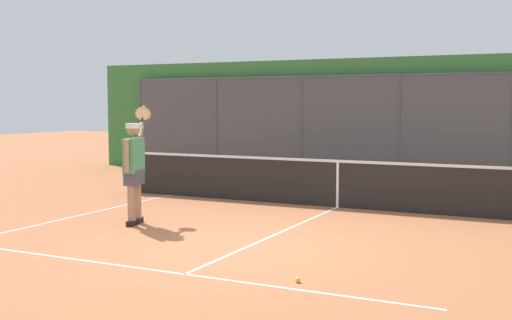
{
  "coord_description": "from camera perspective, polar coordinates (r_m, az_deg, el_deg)",
  "views": [
    {
      "loc": [
        -4.22,
        8.25,
        2.1
      ],
      "look_at": [
        1.02,
        -2.44,
        1.05
      ],
      "focal_mm": 45.52,
      "sensor_mm": 36.0,
      "label": 1
    }
  ],
  "objects": [
    {
      "name": "fence_backdrop",
      "position": [
        18.47,
        12.95,
        3.54
      ],
      "size": [
        19.97,
        1.37,
        3.35
      ],
      "color": "#474C51",
      "rests_on": "ground"
    },
    {
      "name": "ground_plane",
      "position": [
        9.5,
        -0.96,
        -7.73
      ],
      "size": [
        60.0,
        60.0,
        0.0
      ],
      "primitive_type": "plane",
      "color": "#B76B42"
    },
    {
      "name": "tennis_net",
      "position": [
        13.14,
        7.2,
        -2.02
      ],
      "size": [
        10.4,
        0.09,
        1.07
      ],
      "color": "#2D2D2D",
      "rests_on": "ground"
    },
    {
      "name": "tennis_player",
      "position": [
        11.37,
        -10.67,
        -0.38
      ],
      "size": [
        0.72,
        1.34,
        2.05
      ],
      "rotation": [
        0.0,
        0.0,
        -1.32
      ],
      "color": "black",
      "rests_on": "ground"
    },
    {
      "name": "tennis_ball_mid_court",
      "position": [
        7.74,
        3.69,
        -10.46
      ],
      "size": [
        0.07,
        0.07,
        0.07
      ],
      "primitive_type": "sphere",
      "color": "#D6E042",
      "rests_on": "ground"
    },
    {
      "name": "court_line_markings",
      "position": [
        7.92,
        -7.3,
        -10.36
      ],
      "size": [
        8.1,
        10.42,
        0.01
      ],
      "color": "white",
      "rests_on": "ground"
    }
  ]
}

